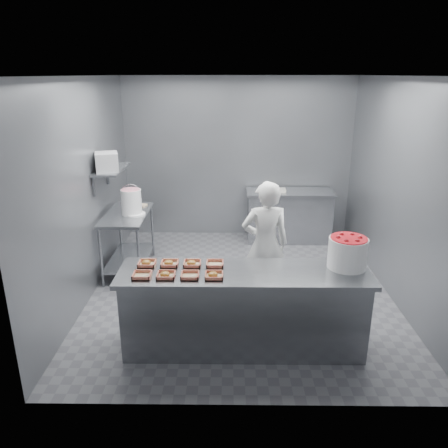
{
  "coord_description": "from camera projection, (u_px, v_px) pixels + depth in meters",
  "views": [
    {
      "loc": [
        -0.16,
        -5.43,
        2.82
      ],
      "look_at": [
        -0.22,
        -0.2,
        1.02
      ],
      "focal_mm": 35.0,
      "sensor_mm": 36.0,
      "label": 1
    }
  ],
  "objects": [
    {
      "name": "worker",
      "position": [
        265.0,
        245.0,
        5.43
      ],
      "size": [
        0.63,
        0.45,
        1.62
      ],
      "primitive_type": "imported",
      "rotation": [
        0.0,
        0.0,
        3.25
      ],
      "color": "white",
      "rests_on": "ground"
    },
    {
      "name": "ceiling",
      "position": [
        243.0,
        76.0,
        5.14
      ],
      "size": [
        4.5,
        4.5,
        0.0
      ],
      "primitive_type": "plane",
      "rotation": [
        3.14,
        0.0,
        0.0
      ],
      "color": "white",
      "rests_on": "wall_back"
    },
    {
      "name": "tray_0",
      "position": [
        142.0,
        275.0,
        4.35
      ],
      "size": [
        0.19,
        0.18,
        0.04
      ],
      "color": "tan",
      "rests_on": "service_counter"
    },
    {
      "name": "appliance",
      "position": [
        107.0,
        162.0,
        5.91
      ],
      "size": [
        0.38,
        0.41,
        0.25
      ],
      "primitive_type": "cube",
      "rotation": [
        0.0,
        0.0,
        0.29
      ],
      "color": "gray",
      "rests_on": "wall_shelf"
    },
    {
      "name": "tray_3",
      "position": [
        214.0,
        275.0,
        4.35
      ],
      "size": [
        0.19,
        0.18,
        0.06
      ],
      "color": "tan",
      "rests_on": "service_counter"
    },
    {
      "name": "tray_1",
      "position": [
        166.0,
        275.0,
        4.35
      ],
      "size": [
        0.19,
        0.18,
        0.06
      ],
      "color": "tan",
      "rests_on": "service_counter"
    },
    {
      "name": "strawberry_tub",
      "position": [
        348.0,
        252.0,
        4.52
      ],
      "size": [
        0.4,
        0.4,
        0.33
      ],
      "color": "white",
      "rests_on": "service_counter"
    },
    {
      "name": "tray_6",
      "position": [
        192.0,
        263.0,
        4.61
      ],
      "size": [
        0.19,
        0.18,
        0.06
      ],
      "color": "tan",
      "rests_on": "service_counter"
    },
    {
      "name": "wall_right",
      "position": [
        398.0,
        191.0,
        5.58
      ],
      "size": [
        0.04,
        4.5,
        2.8
      ],
      "primitive_type": "cube",
      "color": "slate",
      "rests_on": "ground"
    },
    {
      "name": "tray_7",
      "position": [
        215.0,
        264.0,
        4.61
      ],
      "size": [
        0.19,
        0.18,
        0.04
      ],
      "color": "tan",
      "rests_on": "service_counter"
    },
    {
      "name": "rag",
      "position": [
        141.0,
        205.0,
        6.71
      ],
      "size": [
        0.18,
        0.17,
        0.02
      ],
      "primitive_type": "cube",
      "rotation": [
        0.0,
        0.0,
        -0.33
      ],
      "color": "#CCB28C",
      "rests_on": "prep_table"
    },
    {
      "name": "tray_4",
      "position": [
        147.0,
        263.0,
        4.62
      ],
      "size": [
        0.19,
        0.18,
        0.06
      ],
      "color": "tan",
      "rests_on": "service_counter"
    },
    {
      "name": "paper_stack",
      "position": [
        277.0,
        190.0,
        7.54
      ],
      "size": [
        0.32,
        0.25,
        0.04
      ],
      "primitive_type": "cube",
      "rotation": [
        0.0,
        0.0,
        -0.09
      ],
      "color": "silver",
      "rests_on": "back_counter"
    },
    {
      "name": "floor",
      "position": [
        240.0,
        289.0,
        6.05
      ],
      "size": [
        4.5,
        4.5,
        0.0
      ],
      "primitive_type": "plane",
      "color": "#4C4C51",
      "rests_on": "ground"
    },
    {
      "name": "back_counter",
      "position": [
        289.0,
        216.0,
        7.69
      ],
      "size": [
        1.5,
        0.6,
        0.9
      ],
      "color": "slate",
      "rests_on": "ground"
    },
    {
      "name": "tray_5",
      "position": [
        169.0,
        263.0,
        4.62
      ],
      "size": [
        0.19,
        0.18,
        0.06
      ],
      "color": "tan",
      "rests_on": "service_counter"
    },
    {
      "name": "wall_shelf",
      "position": [
        111.0,
        169.0,
        6.13
      ],
      "size": [
        0.35,
        0.9,
        0.03
      ],
      "primitive_type": "cube",
      "color": "slate",
      "rests_on": "wall_left"
    },
    {
      "name": "glaze_bucket",
      "position": [
        131.0,
        201.0,
        6.24
      ],
      "size": [
        0.31,
        0.29,
        0.45
      ],
      "color": "white",
      "rests_on": "prep_table"
    },
    {
      "name": "tray_2",
      "position": [
        190.0,
        275.0,
        4.35
      ],
      "size": [
        0.19,
        0.18,
        0.04
      ],
      "color": "tan",
      "rests_on": "service_counter"
    },
    {
      "name": "prep_table",
      "position": [
        128.0,
        233.0,
        6.44
      ],
      "size": [
        0.6,
        1.2,
        0.9
      ],
      "color": "slate",
      "rests_on": "ground"
    },
    {
      "name": "service_counter",
      "position": [
        244.0,
        310.0,
        4.63
      ],
      "size": [
        2.6,
        0.7,
        0.9
      ],
      "color": "slate",
      "rests_on": "ground"
    },
    {
      "name": "wall_left",
      "position": [
        86.0,
        190.0,
        5.62
      ],
      "size": [
        0.04,
        4.5,
        2.8
      ],
      "primitive_type": "cube",
      "color": "slate",
      "rests_on": "ground"
    },
    {
      "name": "bucket_lid",
      "position": [
        135.0,
        214.0,
        6.28
      ],
      "size": [
        0.37,
        0.37,
        0.02
      ],
      "primitive_type": "cylinder",
      "rotation": [
        0.0,
        0.0,
        -0.3
      ],
      "color": "white",
      "rests_on": "prep_table"
    },
    {
      "name": "wall_back",
      "position": [
        238.0,
        159.0,
        7.72
      ],
      "size": [
        4.0,
        0.04,
        2.8
      ],
      "primitive_type": "cube",
      "color": "slate",
      "rests_on": "ground"
    }
  ]
}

